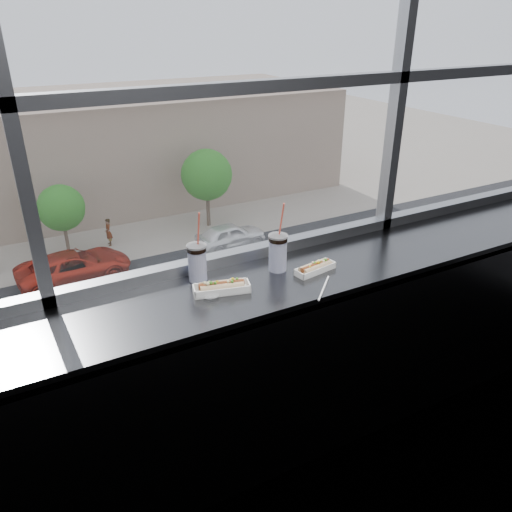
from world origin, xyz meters
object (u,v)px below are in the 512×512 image
car_near_d (239,301)px  tree_right (207,175)px  loose_straw (324,288)px  soda_cup_right (278,251)px  tree_center (61,208)px  car_far_b (74,262)px  hotdog_tray_left (222,287)px  soda_cup_left (197,261)px  car_near_c (81,346)px  car_far_c (230,231)px  car_near_e (322,281)px  hotdog_tray_right (315,268)px  pedestrian_c (108,229)px  wrapper (212,296)px

car_near_d → tree_right: (3.60, 12.00, 2.49)m
loose_straw → tree_right: size_ratio=0.05×
soda_cup_right → tree_center: size_ratio=0.09×
soda_cup_right → tree_center: 29.73m
car_far_b → hotdog_tray_left: bearing=169.9°
soda_cup_left → tree_right: soda_cup_left is taller
hotdog_tray_left → tree_right: hotdog_tray_left is taller
soda_cup_right → car_far_b: size_ratio=0.06×
soda_cup_right → car_near_d: (7.69, 16.20, -11.03)m
hotdog_tray_left → tree_right: size_ratio=0.05×
car_near_c → tree_right: tree_right is taller
car_far_c → tree_right: (0.23, 4.00, 2.58)m
hotdog_tray_left → soda_cup_right: size_ratio=0.76×
soda_cup_right → tree_center: bearing=86.3°
soda_cup_left → tree_center: soda_cup_left is taller
car_near_e → car_far_c: car_far_c is taller
soda_cup_left → car_near_c: soda_cup_left is taller
car_near_c → hotdog_tray_right: bearing=179.3°
car_far_c → pedestrian_c: bearing=56.5°
car_near_c → tree_center: bearing=-6.4°
car_near_d → car_far_c: bearing=-28.2°
wrapper → loose_straw: bearing=-19.3°
car_near_d → soda_cup_right: bearing=149.3°
soda_cup_right → loose_straw: 0.32m
hotdog_tray_left → tree_center: 29.80m
wrapper → car_near_c: bearing=87.0°
soda_cup_left → soda_cup_right: size_ratio=0.99×
hotdog_tray_left → car_near_c: hotdog_tray_left is taller
hotdog_tray_right → pedestrian_c: hotdog_tray_right is taller
hotdog_tray_right → pedestrian_c: (4.20, 28.24, -11.02)m
wrapper → tree_right: 31.77m
wrapper → car_near_c: wrapper is taller
soda_cup_right → loose_straw: soda_cup_right is taller
hotdog_tray_left → tree_center: hotdog_tray_left is taller
wrapper → car_near_e: bearing=51.7°
hotdog_tray_left → car_near_d: size_ratio=0.04×
car_near_e → tree_right: 12.35m
car_far_b → pedestrian_c: size_ratio=3.15×
car_far_c → car_far_b: bearing=86.8°
tree_center → car_far_b: bearing=-93.8°
soda_cup_right → car_near_d: 21.05m
car_near_c → soda_cup_right: bearing=178.8°
car_near_e → hotdog_tray_left: bearing=149.5°
car_near_e → car_near_d: bearing=97.7°
hotdog_tray_right → car_near_d: (7.53, 16.31, -10.94)m
tree_center → tree_right: bearing=-0.0°
hotdog_tray_left → car_near_c: bearing=101.8°
car_far_b → pedestrian_c: bearing=-41.0°
wrapper → car_far_c: (11.49, 24.30, -11.02)m
loose_straw → soda_cup_right: bearing=64.9°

